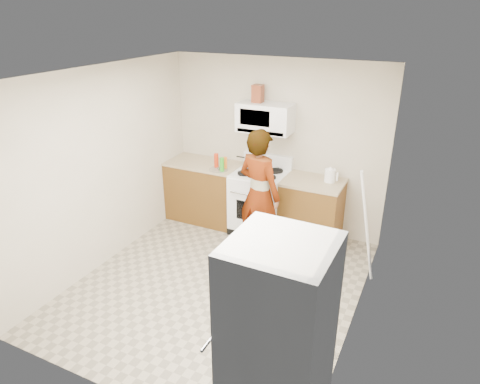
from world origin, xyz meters
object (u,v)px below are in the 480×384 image
Objects in this scene: fridge at (277,344)px; saucepan at (253,162)px; kettle at (330,176)px; microwave at (265,118)px; person at (259,194)px; gas_range at (260,201)px.

fridge reaches higher than saucepan.
saucepan is at bearing 161.96° from kettle.
fridge is at bearing -65.71° from microwave.
fridge is (1.17, -2.39, -0.02)m from person.
kettle is at bearing -2.89° from microwave.
person reaches higher than gas_range.
gas_range is 0.66× the size of fridge.
microwave reaches higher than kettle.
saucepan is (-0.18, 0.01, -0.68)m from microwave.
fridge reaches higher than gas_range.
person is at bearing -60.67° from saucepan.
gas_range is 3.33m from fridge.
gas_range is 0.65× the size of person.
microwave reaches higher than person.
fridge reaches higher than kettle.
fridge is at bearing -64.80° from gas_range.
kettle is (0.98, -0.05, -0.68)m from microwave.
kettle is at bearing 4.55° from gas_range.
person is 0.87m from saucepan.
fridge is 3.52m from saucepan.
microwave is at bearing -54.80° from person.
gas_range is at bearing -38.34° from saucepan.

